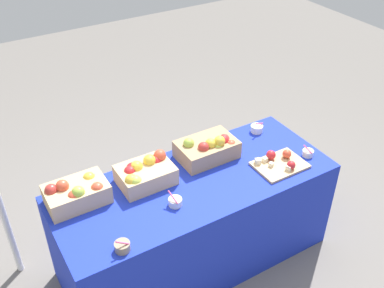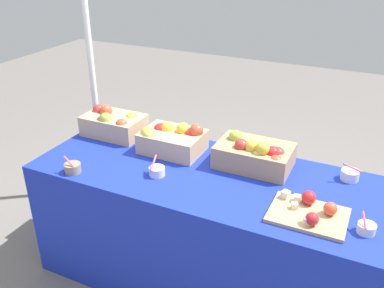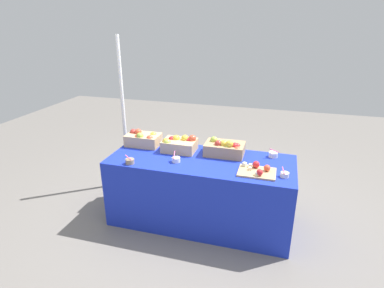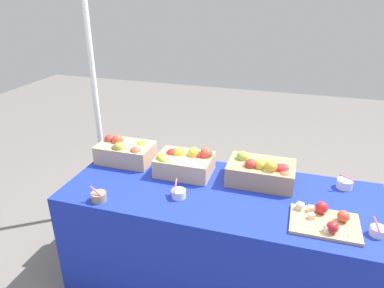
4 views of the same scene
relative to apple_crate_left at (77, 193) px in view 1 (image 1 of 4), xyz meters
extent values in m
plane|color=slate|center=(0.73, -0.20, -0.82)|extent=(10.00, 10.00, 0.00)
cube|color=#192DB7|center=(0.73, -0.20, -0.45)|extent=(1.90, 0.76, 0.74)
cube|color=tan|center=(0.00, 0.00, -0.01)|extent=(0.38, 0.24, 0.13)
sphere|color=#B2332D|center=(-0.14, 0.04, 0.05)|extent=(0.08, 0.08, 0.08)
sphere|color=#D14C33|center=(-0.03, -0.07, 0.03)|extent=(0.08, 0.08, 0.08)
sphere|color=gold|center=(0.11, 0.05, 0.04)|extent=(0.08, 0.08, 0.08)
sphere|color=#D14C33|center=(-0.07, 0.03, 0.06)|extent=(0.08, 0.08, 0.08)
sphere|color=#D14C33|center=(0.11, -0.07, 0.04)|extent=(0.08, 0.08, 0.08)
sphere|color=#99B742|center=(-0.01, -0.07, 0.06)|extent=(0.08, 0.08, 0.08)
cube|color=tan|center=(0.45, -0.04, -0.02)|extent=(0.36, 0.26, 0.12)
sphere|color=red|center=(0.38, 0.00, 0.03)|extent=(0.08, 0.08, 0.08)
sphere|color=gold|center=(0.32, -0.11, 0.04)|extent=(0.08, 0.08, 0.08)
sphere|color=gold|center=(0.40, -0.01, 0.05)|extent=(0.08, 0.08, 0.08)
sphere|color=red|center=(0.35, -0.02, 0.03)|extent=(0.08, 0.08, 0.08)
sphere|color=red|center=(0.56, 0.00, 0.04)|extent=(0.08, 0.08, 0.08)
sphere|color=#D14C33|center=(0.58, 0.00, 0.06)|extent=(0.08, 0.08, 0.08)
sphere|color=gold|center=(0.50, 0.00, 0.06)|extent=(0.08, 0.08, 0.08)
sphere|color=red|center=(0.55, 0.00, 0.03)|extent=(0.08, 0.08, 0.08)
sphere|color=#B2C64C|center=(0.34, -0.13, 0.03)|extent=(0.08, 0.08, 0.08)
cube|color=tan|center=(0.94, -0.01, -0.01)|extent=(0.41, 0.27, 0.13)
sphere|color=#99B742|center=(0.82, 0.03, 0.06)|extent=(0.08, 0.08, 0.08)
sphere|color=gold|center=(1.00, -0.07, 0.07)|extent=(0.08, 0.08, 0.08)
sphere|color=#D14C33|center=(1.08, -0.10, 0.02)|extent=(0.08, 0.08, 0.08)
sphere|color=gold|center=(0.94, -0.06, 0.06)|extent=(0.08, 0.08, 0.08)
sphere|color=red|center=(1.05, -0.05, 0.05)|extent=(0.08, 0.08, 0.08)
sphere|color=#B2332D|center=(0.88, -0.06, 0.06)|extent=(0.08, 0.08, 0.08)
sphere|color=#B2C64C|center=(0.99, -0.08, 0.03)|extent=(0.08, 0.08, 0.08)
sphere|color=#B2332D|center=(1.07, -0.03, 0.04)|extent=(0.08, 0.08, 0.08)
cube|color=tan|center=(1.31, -0.36, -0.07)|extent=(0.35, 0.25, 0.02)
sphere|color=red|center=(1.34, -0.44, -0.03)|extent=(0.06, 0.06, 0.06)
cube|color=beige|center=(1.32, -0.44, -0.04)|extent=(0.05, 0.05, 0.04)
sphere|color=red|center=(1.30, -0.28, -0.02)|extent=(0.07, 0.07, 0.07)
cube|color=beige|center=(1.25, -0.35, -0.04)|extent=(0.04, 0.04, 0.03)
sphere|color=#D14C33|center=(1.40, -0.33, -0.03)|extent=(0.06, 0.06, 0.06)
cube|color=beige|center=(1.19, -0.28, -0.04)|extent=(0.05, 0.05, 0.04)
cube|color=beige|center=(1.25, -0.28, -0.04)|extent=(0.04, 0.04, 0.03)
cylinder|color=gray|center=(0.08, -0.50, -0.05)|extent=(0.09, 0.09, 0.05)
cylinder|color=#EA598C|center=(0.08, -0.52, 0.00)|extent=(0.08, 0.02, 0.05)
cylinder|color=silver|center=(1.56, -0.37, -0.05)|extent=(0.08, 0.08, 0.04)
cylinder|color=#EA598C|center=(1.55, -0.37, -0.01)|extent=(0.04, 0.07, 0.05)
cylinder|color=silver|center=(1.44, 0.07, -0.05)|extent=(0.09, 0.09, 0.05)
cylinder|color=#EA598C|center=(1.45, 0.05, 0.00)|extent=(0.10, 0.05, 0.05)
cylinder|color=silver|center=(0.51, -0.33, -0.05)|extent=(0.09, 0.09, 0.05)
cylinder|color=#EA598C|center=(0.49, -0.34, 0.00)|extent=(0.03, 0.09, 0.06)
camera|label=1|loc=(-0.47, -2.17, 1.84)|focal=42.42mm
camera|label=2|loc=(1.52, -2.01, 1.08)|focal=39.45mm
camera|label=3|loc=(1.47, -3.07, 1.26)|focal=29.51mm
camera|label=4|loc=(1.10, -1.99, 1.06)|focal=33.06mm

